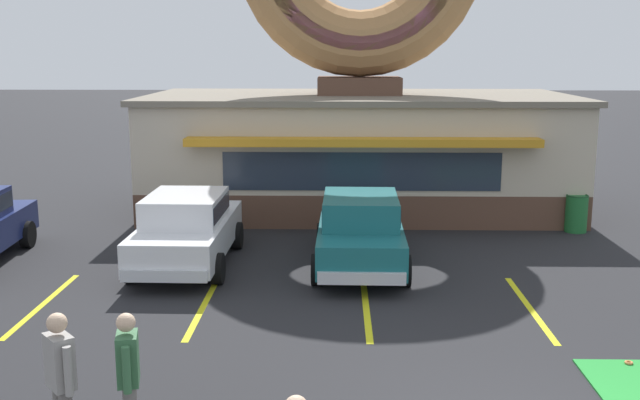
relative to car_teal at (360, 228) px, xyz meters
name	(u,v)px	position (x,y,z in m)	size (l,w,h in m)	color
donut_shop_building	(359,81)	(0.13, 6.38, 2.87)	(12.30, 6.75, 10.96)	brown
mini_donut_near_right	(629,363)	(3.88, -5.09, -0.82)	(0.13, 0.13, 0.04)	#D17F47
car_teal	(360,228)	(0.00, 0.00, 0.00)	(2.03, 4.59, 1.60)	#196066
car_white	(187,226)	(-3.77, 0.06, 0.00)	(2.02, 4.58, 1.60)	silver
pedestrian_blue_sweater_man	(61,378)	(-3.64, -7.81, 0.11)	(0.43, 0.48, 1.75)	slate
pedestrian_leather_jacket_man	(129,374)	(-2.93, -7.61, 0.06)	(0.31, 0.58, 1.68)	slate
trash_bin	(576,213)	(5.69, 3.36, -0.37)	(0.57, 0.57, 0.97)	#1E662D
parking_stripe_far_left	(43,304)	(-5.96, -2.56, -0.87)	(0.12, 3.60, 0.01)	yellow
parking_stripe_left	(204,305)	(-2.96, -2.56, -0.87)	(0.12, 3.60, 0.01)	yellow
parking_stripe_mid_left	(366,306)	(0.04, -2.56, -0.87)	(0.12, 3.60, 0.01)	yellow
parking_stripe_centre	(530,308)	(3.04, -2.56, -0.87)	(0.12, 3.60, 0.01)	yellow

